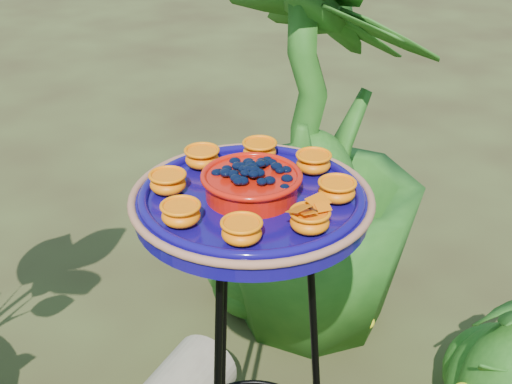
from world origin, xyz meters
The scene contains 3 objects.
tripod_stand centered at (0.10, -0.05, 0.49)m, with size 0.33×0.33×0.80m.
feeder_dish centered at (0.10, -0.05, 0.84)m, with size 0.46×0.46×0.10m.
shrub_back_right centered at (0.71, 0.43, 0.57)m, with size 0.64×0.64×1.14m, color #1F5216.
Camera 1 is at (-0.56, -0.90, 1.43)m, focal length 50.00 mm.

